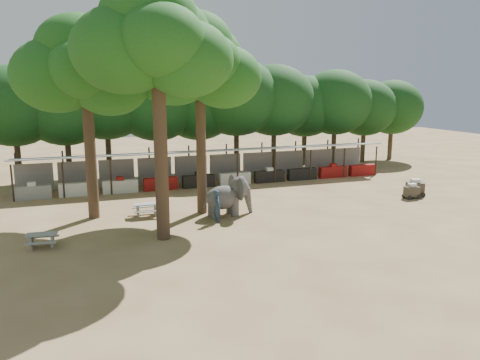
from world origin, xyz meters
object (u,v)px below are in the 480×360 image
object	(u,v)px
elephant	(229,196)
picnic_table_near	(42,238)
cart_back	(415,188)
cart_front	(412,191)
yard_tree_center	(153,42)
picnic_table_far	(147,208)
handler	(217,206)
yard_tree_back	(196,63)
yard_tree_left	(82,68)

from	to	relation	value
elephant	picnic_table_near	world-z (taller)	elephant
elephant	cart_back	bearing A→B (deg)	-3.12
cart_front	picnic_table_near	bearing A→B (deg)	-172.47
yard_tree_center	cart_back	size ratio (longest dim) A/B	8.56
elephant	picnic_table_far	size ratio (longest dim) A/B	1.98
yard_tree_center	cart_front	world-z (taller)	yard_tree_center
cart_front	cart_back	world-z (taller)	cart_back
elephant	handler	bearing A→B (deg)	-139.50
yard_tree_back	handler	world-z (taller)	yard_tree_back
yard_tree_left	elephant	bearing A→B (deg)	-16.98
elephant	cart_front	xyz separation A→B (m)	(12.63, -0.12, -0.62)
yard_tree_left	yard_tree_back	bearing A→B (deg)	-9.46
elephant	yard_tree_left	bearing A→B (deg)	158.38
yard_tree_center	cart_back	xyz separation A→B (m)	(17.71, 3.08, -8.63)
picnic_table_near	cart_front	bearing A→B (deg)	11.56
yard_tree_left	picnic_table_near	bearing A→B (deg)	-116.66
picnic_table_near	cart_front	xyz separation A→B (m)	(22.39, 2.25, 0.06)
elephant	cart_back	size ratio (longest dim) A/B	2.09
yard_tree_left	yard_tree_center	distance (m)	5.92
yard_tree_center	yard_tree_back	world-z (taller)	yard_tree_center
handler	picnic_table_far	size ratio (longest dim) A/B	1.19
yard_tree_center	picnic_table_near	distance (m)	10.27
yard_tree_back	cart_front	world-z (taller)	yard_tree_back
elephant	handler	distance (m)	1.44
yard_tree_center	yard_tree_left	bearing A→B (deg)	120.96
yard_tree_left	yard_tree_center	world-z (taller)	yard_tree_center
cart_front	elephant	bearing A→B (deg)	-178.76
yard_tree_center	picnic_table_near	world-z (taller)	yard_tree_center
cart_back	cart_front	bearing A→B (deg)	-122.36
yard_tree_back	handler	bearing A→B (deg)	-79.34
yard_tree_center	elephant	size ratio (longest dim) A/B	4.09
yard_tree_back	handler	size ratio (longest dim) A/B	6.42
yard_tree_center	cart_front	distance (m)	19.34
yard_tree_center	cart_back	distance (m)	19.94
yard_tree_center	cart_back	world-z (taller)	yard_tree_center
elephant	yard_tree_center	bearing A→B (deg)	-153.00
yard_tree_back	handler	distance (m)	8.00
yard_tree_left	yard_tree_back	size ratio (longest dim) A/B	0.97
yard_tree_back	elephant	size ratio (longest dim) A/B	3.86
yard_tree_back	cart_back	size ratio (longest dim) A/B	8.08
yard_tree_back	cart_front	xyz separation A→B (m)	(14.06, -1.39, -8.05)
yard_tree_back	picnic_table_far	bearing A→B (deg)	177.75
yard_tree_left	picnic_table_near	xyz separation A→B (m)	(-2.33, -4.64, -7.76)
yard_tree_back	elephant	world-z (taller)	yard_tree_back
yard_tree_left	picnic_table_far	xyz separation A→B (m)	(2.97, -0.88, -7.71)
picnic_table_far	cart_front	bearing A→B (deg)	-5.10
picnic_table_near	picnic_table_far	distance (m)	6.50
cart_front	yard_tree_back	bearing A→B (deg)	176.14
yard_tree_center	picnic_table_far	size ratio (longest dim) A/B	8.08
handler	picnic_table_near	world-z (taller)	handler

